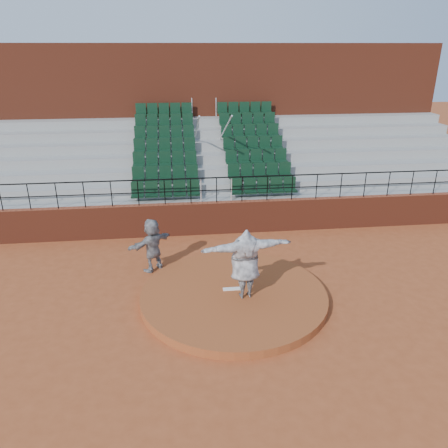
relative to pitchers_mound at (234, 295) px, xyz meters
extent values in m
plane|color=#9A4622|center=(0.00, 0.00, -0.12)|extent=(90.00, 90.00, 0.00)
cylinder|color=brown|center=(0.00, 0.00, 0.00)|extent=(5.50, 5.50, 0.25)
cube|color=white|center=(0.00, 0.15, 0.14)|extent=(0.60, 0.15, 0.03)
cube|color=maroon|center=(0.00, 5.00, 0.53)|extent=(24.00, 0.30, 1.30)
cylinder|color=black|center=(0.00, 5.00, 2.17)|extent=(24.00, 0.05, 0.05)
cylinder|color=black|center=(0.00, 5.00, 1.68)|extent=(24.00, 0.04, 0.04)
cylinder|color=black|center=(-8.00, 5.00, 1.67)|extent=(0.04, 0.04, 1.00)
cylinder|color=black|center=(-7.00, 5.00, 1.67)|extent=(0.04, 0.04, 1.00)
cylinder|color=black|center=(-6.00, 5.00, 1.67)|extent=(0.04, 0.04, 1.00)
cylinder|color=black|center=(-5.00, 5.00, 1.67)|extent=(0.04, 0.04, 1.00)
cylinder|color=black|center=(-4.00, 5.00, 1.67)|extent=(0.04, 0.04, 1.00)
cylinder|color=black|center=(-3.00, 5.00, 1.67)|extent=(0.04, 0.04, 1.00)
cylinder|color=black|center=(-2.00, 5.00, 1.67)|extent=(0.04, 0.04, 1.00)
cylinder|color=black|center=(-1.00, 5.00, 1.67)|extent=(0.04, 0.04, 1.00)
cylinder|color=black|center=(0.00, 5.00, 1.67)|extent=(0.04, 0.04, 1.00)
cylinder|color=black|center=(1.00, 5.00, 1.67)|extent=(0.04, 0.04, 1.00)
cylinder|color=black|center=(2.00, 5.00, 1.67)|extent=(0.04, 0.04, 1.00)
cylinder|color=black|center=(3.00, 5.00, 1.67)|extent=(0.04, 0.04, 1.00)
cylinder|color=black|center=(4.00, 5.00, 1.67)|extent=(0.04, 0.04, 1.00)
cylinder|color=black|center=(5.00, 5.00, 1.67)|extent=(0.04, 0.04, 1.00)
cylinder|color=black|center=(6.00, 5.00, 1.67)|extent=(0.04, 0.04, 1.00)
cylinder|color=black|center=(7.00, 5.00, 1.67)|extent=(0.04, 0.04, 1.00)
cylinder|color=black|center=(8.00, 5.00, 1.67)|extent=(0.04, 0.04, 1.00)
cylinder|color=black|center=(9.00, 5.00, 1.67)|extent=(0.04, 0.04, 1.00)
cube|color=gray|center=(0.00, 5.58, 0.53)|extent=(24.00, 0.85, 1.30)
cube|color=black|center=(-1.98, 5.59, 1.54)|extent=(2.75, 0.48, 0.72)
cube|color=black|center=(1.98, 5.59, 1.54)|extent=(2.75, 0.48, 0.72)
cube|color=gray|center=(0.00, 6.43, 0.73)|extent=(24.00, 0.85, 1.70)
cube|color=black|center=(-1.98, 6.44, 1.94)|extent=(2.75, 0.48, 0.72)
cube|color=black|center=(1.98, 6.44, 1.94)|extent=(2.75, 0.48, 0.72)
cube|color=gray|center=(0.00, 7.28, 0.93)|extent=(24.00, 0.85, 2.10)
cube|color=black|center=(-1.98, 7.29, 2.33)|extent=(2.75, 0.48, 0.72)
cube|color=black|center=(1.98, 7.29, 2.33)|extent=(2.75, 0.48, 0.72)
cube|color=gray|center=(0.00, 8.12, 1.12)|extent=(24.00, 0.85, 2.50)
cube|color=black|center=(-1.98, 8.13, 2.73)|extent=(2.75, 0.48, 0.72)
cube|color=black|center=(1.98, 8.13, 2.73)|extent=(2.75, 0.48, 0.72)
cube|color=gray|center=(0.00, 8.97, 1.33)|extent=(24.00, 0.85, 2.90)
cube|color=black|center=(-1.98, 8.98, 3.14)|extent=(2.75, 0.48, 0.72)
cube|color=black|center=(1.98, 8.98, 3.14)|extent=(2.75, 0.48, 0.72)
cube|color=gray|center=(0.00, 9.82, 1.52)|extent=(24.00, 0.85, 3.30)
cube|color=black|center=(-1.98, 9.83, 3.53)|extent=(2.75, 0.48, 0.72)
cube|color=black|center=(1.98, 9.83, 3.53)|extent=(2.75, 0.48, 0.72)
cube|color=gray|center=(0.00, 10.68, 1.73)|extent=(24.00, 0.85, 3.70)
cube|color=black|center=(-1.98, 10.69, 3.94)|extent=(2.75, 0.48, 0.72)
cube|color=black|center=(1.98, 10.69, 3.94)|extent=(2.75, 0.48, 0.72)
cylinder|color=silver|center=(-0.60, 8.12, 3.28)|extent=(0.06, 5.97, 2.46)
cylinder|color=silver|center=(0.60, 8.12, 3.28)|extent=(0.06, 5.97, 2.46)
cube|color=maroon|center=(0.00, 12.60, 3.43)|extent=(24.00, 3.00, 7.10)
imported|color=black|center=(0.29, -0.24, 1.18)|extent=(2.66, 1.03, 2.10)
imported|color=black|center=(-2.42, 2.17, 0.78)|extent=(1.63, 1.50, 1.81)
camera|label=1|loc=(-1.57, -11.05, 6.89)|focal=35.00mm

